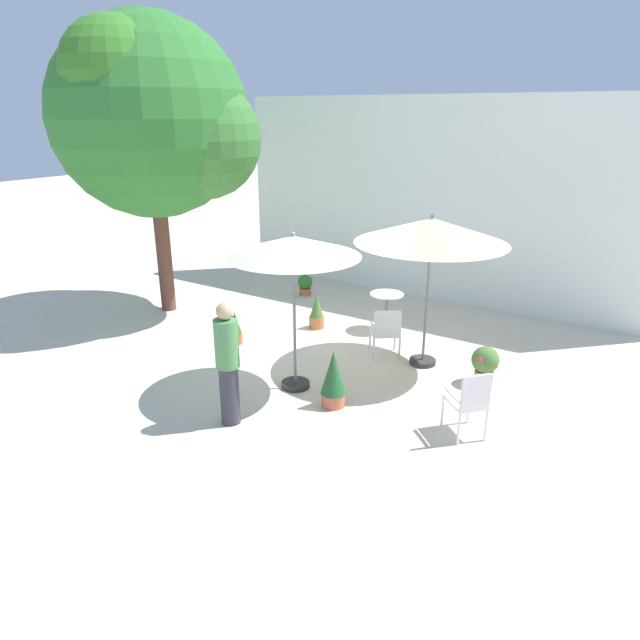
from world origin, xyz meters
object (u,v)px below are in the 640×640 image
object	(u,v)px
patio_chair_1	(386,330)
patio_umbrella_1	(431,232)
shade_tree	(155,117)
patio_umbrella_0	(293,248)
cafe_table_0	(386,305)
potted_plant_1	(235,329)
potted_plant_3	(485,363)
potted_plant_0	(333,379)
potted_plant_2	(305,284)
potted_plant_4	(317,312)
standing_person	(228,363)
patio_chair_0	(469,400)

from	to	relation	value
patio_chair_1	patio_umbrella_1	bearing A→B (deg)	9.91
shade_tree	patio_umbrella_0	world-z (taller)	shade_tree
cafe_table_0	potted_plant_1	world-z (taller)	cafe_table_0
potted_plant_3	potted_plant_1	bearing A→B (deg)	-168.50
cafe_table_0	potted_plant_0	world-z (taller)	potted_plant_0
patio_umbrella_0	shade_tree	bearing A→B (deg)	160.38
cafe_table_0	patio_chair_1	world-z (taller)	patio_chair_1
potted_plant_3	patio_umbrella_0	bearing A→B (deg)	-144.58
potted_plant_0	potted_plant_2	bearing A→B (deg)	128.83
patio_umbrella_0	potted_plant_4	size ratio (longest dim) A/B	3.61
potted_plant_0	patio_chair_1	bearing A→B (deg)	94.42
patio_umbrella_1	potted_plant_0	xyz separation A→B (m)	(-0.50, -2.06, -1.82)
cafe_table_0	potted_plant_0	xyz separation A→B (m)	(0.75, -3.16, -0.07)
potted_plant_3	standing_person	size ratio (longest dim) A/B	0.35
patio_umbrella_1	patio_chair_0	xyz separation A→B (m)	(1.40, -1.83, -1.70)
shade_tree	patio_umbrella_1	world-z (taller)	shade_tree
standing_person	patio_chair_0	bearing A→B (deg)	26.20
patio_chair_0	potted_plant_0	xyz separation A→B (m)	(-1.91, -0.23, -0.12)
patio_umbrella_1	potted_plant_4	xyz separation A→B (m)	(-2.43, 0.43, -1.93)
cafe_table_0	potted_plant_4	size ratio (longest dim) A/B	1.09
potted_plant_3	potted_plant_4	bearing A→B (deg)	170.41
cafe_table_0	shade_tree	bearing A→B (deg)	-162.02
potted_plant_1	patio_umbrella_1	bearing A→B (deg)	17.90
potted_plant_1	potted_plant_3	size ratio (longest dim) A/B	1.00
patio_chair_1	potted_plant_2	bearing A→B (deg)	145.51
patio_chair_1	potted_plant_3	xyz separation A→B (m)	(1.75, -0.05, -0.17)
shade_tree	cafe_table_0	world-z (taller)	shade_tree
patio_umbrella_1	patio_chair_1	bearing A→B (deg)	-170.09
shade_tree	potted_plant_2	world-z (taller)	shade_tree
patio_chair_0	potted_plant_1	bearing A→B (deg)	170.39
cafe_table_0	patio_chair_1	xyz separation A→B (m)	(0.60, -1.21, 0.01)
patio_umbrella_0	patio_umbrella_1	world-z (taller)	patio_umbrella_1
patio_umbrella_1	potted_plant_0	world-z (taller)	patio_umbrella_1
patio_umbrella_0	potted_plant_0	distance (m)	1.94
patio_chair_0	potted_plant_2	size ratio (longest dim) A/B	2.01
cafe_table_0	patio_umbrella_1	bearing A→B (deg)	-41.15
patio_chair_0	potted_plant_1	size ratio (longest dim) A/B	1.57
cafe_table_0	patio_umbrella_0	bearing A→B (deg)	-90.95
patio_umbrella_1	cafe_table_0	bearing A→B (deg)	138.85
patio_umbrella_1	potted_plant_3	xyz separation A→B (m)	(1.10, -0.16, -1.91)
cafe_table_0	patio_chair_0	xyz separation A→B (m)	(2.66, -2.93, 0.05)
potted_plant_2	potted_plant_4	world-z (taller)	potted_plant_4
standing_person	potted_plant_4	bearing A→B (deg)	105.28
patio_chair_0	potted_plant_0	world-z (taller)	patio_chair_0
patio_umbrella_0	potted_plant_0	bearing A→B (deg)	-13.23
patio_chair_0	potted_plant_2	xyz separation A→B (m)	(-5.23, 3.89, -0.29)
potted_plant_1	potted_plant_4	xyz separation A→B (m)	(0.80, 1.48, 0.03)
potted_plant_1	potted_plant_0	bearing A→B (deg)	-20.41
patio_chair_1	potted_plant_0	bearing A→B (deg)	-85.58
cafe_table_0	potted_plant_3	bearing A→B (deg)	-28.21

